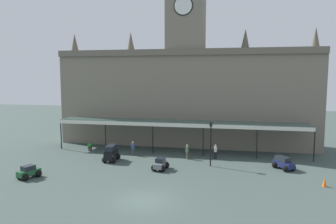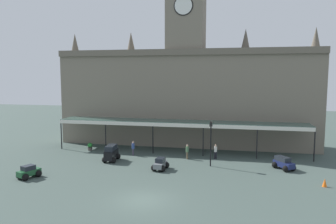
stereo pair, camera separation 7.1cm
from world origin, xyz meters
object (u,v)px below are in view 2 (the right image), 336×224
(pedestrian_near_entrance, at_px, (187,151))
(planter_forecourt_centre, at_px, (90,146))
(car_green_sedan, at_px, (29,173))
(traffic_cone, at_px, (325,183))
(car_black_van, at_px, (111,154))
(pedestrian_crossing_forecourt, at_px, (133,148))
(pedestrian_beside_cars, at_px, (216,151))
(car_grey_sedan, at_px, (160,165))
(car_navy_estate, at_px, (284,164))
(victorian_lamppost, at_px, (211,138))

(pedestrian_near_entrance, height_order, planter_forecourt_centre, pedestrian_near_entrance)
(car_green_sedan, height_order, planter_forecourt_centre, car_green_sedan)
(traffic_cone, xyz_separation_m, planter_forecourt_centre, (-25.57, 8.46, 0.12))
(car_black_van, height_order, pedestrian_crossing_forecourt, car_black_van)
(car_black_van, distance_m, pedestrian_beside_cars, 11.73)
(car_grey_sedan, xyz_separation_m, planter_forecourt_centre, (-10.67, 6.39, -0.01))
(pedestrian_crossing_forecourt, distance_m, traffic_cone, 20.66)
(car_navy_estate, height_order, pedestrian_beside_cars, pedestrian_beside_cars)
(car_navy_estate, height_order, victorian_lamppost, victorian_lamppost)
(pedestrian_crossing_forecourt, height_order, planter_forecourt_centre, pedestrian_crossing_forecourt)
(car_green_sedan, bearing_deg, traffic_cone, 6.68)
(car_navy_estate, xyz_separation_m, car_black_van, (-18.28, -0.55, 0.24))
(car_green_sedan, xyz_separation_m, planter_forecourt_centre, (0.63, 11.53, -0.01))
(car_black_van, xyz_separation_m, car_grey_sedan, (6.10, -2.13, -0.30))
(victorian_lamppost, height_order, traffic_cone, victorian_lamppost)
(car_black_van, relative_size, pedestrian_beside_cars, 1.47)
(pedestrian_beside_cars, relative_size, pedestrian_near_entrance, 1.00)
(car_navy_estate, xyz_separation_m, pedestrian_near_entrance, (-10.15, 2.03, 0.34))
(pedestrian_crossing_forecourt, xyz_separation_m, victorian_lamppost, (9.36, -2.74, 2.07))
(pedestrian_crossing_forecourt, distance_m, planter_forecourt_centre, 6.33)
(car_green_sedan, distance_m, car_grey_sedan, 12.41)
(car_navy_estate, distance_m, car_grey_sedan, 12.47)
(pedestrian_beside_cars, bearing_deg, pedestrian_crossing_forecourt, -177.97)
(traffic_cone, bearing_deg, car_green_sedan, -173.32)
(pedestrian_crossing_forecourt, bearing_deg, car_black_van, -118.78)
(car_grey_sedan, xyz_separation_m, victorian_lamppost, (4.85, 2.28, 2.48))
(pedestrian_crossing_forecourt, bearing_deg, car_grey_sedan, -48.15)
(car_green_sedan, bearing_deg, pedestrian_beside_cars, 32.52)
(car_navy_estate, distance_m, traffic_cone, 5.47)
(car_black_van, distance_m, planter_forecourt_centre, 6.26)
(traffic_cone, bearing_deg, pedestrian_near_entrance, 152.22)
(car_navy_estate, distance_m, pedestrian_near_entrance, 10.36)
(pedestrian_crossing_forecourt, bearing_deg, planter_forecourt_centre, 167.52)
(car_navy_estate, distance_m, pedestrian_beside_cars, 7.51)
(car_grey_sedan, relative_size, pedestrian_crossing_forecourt, 1.26)
(planter_forecourt_centre, bearing_deg, car_navy_estate, -9.24)
(pedestrian_beside_cars, relative_size, victorian_lamppost, 0.35)
(car_green_sedan, relative_size, traffic_cone, 3.03)
(pedestrian_near_entrance, xyz_separation_m, planter_forecourt_centre, (-12.70, 1.68, -0.42))
(pedestrian_beside_cars, distance_m, traffic_cone, 12.25)
(planter_forecourt_centre, bearing_deg, traffic_cone, -18.30)
(car_navy_estate, bearing_deg, car_black_van, -178.28)
(car_grey_sedan, distance_m, victorian_lamppost, 5.91)
(car_grey_sedan, bearing_deg, pedestrian_near_entrance, 66.68)
(car_green_sedan, relative_size, victorian_lamppost, 0.47)
(car_grey_sedan, bearing_deg, car_black_van, 160.77)
(pedestrian_crossing_forecourt, distance_m, victorian_lamppost, 9.97)
(car_navy_estate, distance_m, car_black_van, 18.29)
(car_navy_estate, bearing_deg, traffic_cone, -60.21)
(car_navy_estate, bearing_deg, car_green_sedan, -161.60)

